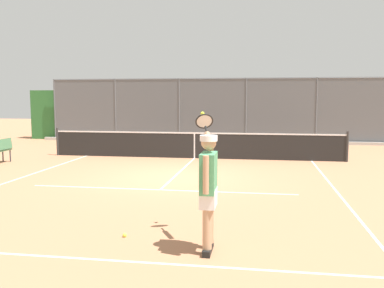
% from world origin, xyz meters
% --- Properties ---
extents(ground_plane, '(60.00, 60.00, 0.00)m').
position_xyz_m(ground_plane, '(0.00, 0.00, 0.00)').
color(ground_plane, '#B27551').
extents(court_line_markings, '(8.45, 9.94, 0.01)m').
position_xyz_m(court_line_markings, '(0.00, 1.94, 0.00)').
color(court_line_markings, white).
rests_on(court_line_markings, ground).
extents(fence_backdrop, '(19.78, 1.37, 3.20)m').
position_xyz_m(fence_backdrop, '(0.00, -10.18, 1.31)').
color(fence_backdrop, '#565B60').
rests_on(fence_backdrop, ground).
extents(tennis_net, '(10.86, 0.09, 1.07)m').
position_xyz_m(tennis_net, '(0.00, -3.83, 0.49)').
color(tennis_net, '#2D2D2D').
rests_on(tennis_net, ground).
extents(tennis_player, '(0.47, 1.41, 2.00)m').
position_xyz_m(tennis_player, '(-1.65, 5.52, 1.01)').
color(tennis_player, black).
rests_on(tennis_player, ground).
extents(tennis_ball_near_baseline, '(0.07, 0.07, 0.07)m').
position_xyz_m(tennis_ball_near_baseline, '(-0.25, 5.11, 0.03)').
color(tennis_ball_near_baseline, '#D6E042').
rests_on(tennis_ball_near_baseline, ground).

